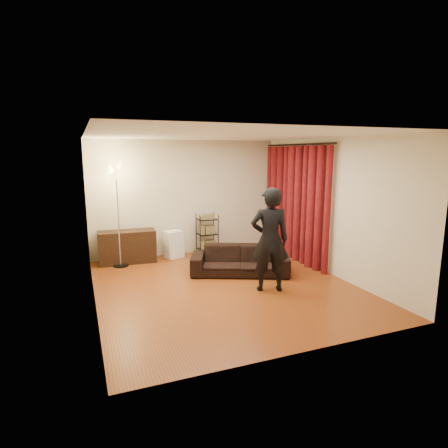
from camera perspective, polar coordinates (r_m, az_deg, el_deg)
name	(u,v)px	position (r m, az deg, el deg)	size (l,w,h in m)	color
floor	(225,286)	(6.95, 0.14, -9.44)	(5.00, 5.00, 0.00)	#933C11
ceiling	(225,135)	(6.53, 0.15, 13.40)	(5.00, 5.00, 0.00)	white
wall_back	(186,198)	(8.95, -5.76, 3.99)	(5.00, 5.00, 0.00)	beige
wall_front	(304,246)	(4.42, 12.16, -3.25)	(5.00, 5.00, 0.00)	beige
wall_left	(90,222)	(6.16, -19.73, 0.30)	(5.00, 5.00, 0.00)	beige
wall_right	(330,207)	(7.71, 15.90, 2.53)	(5.00, 5.00, 0.00)	beige
curtain_rod	(297,145)	(8.51, 11.13, 11.79)	(0.04, 0.04, 2.65)	black
curtain	(295,204)	(8.57, 10.70, 3.05)	(0.22, 2.65, 2.55)	maroon
sofa	(240,260)	(7.54, 2.45, -5.54)	(1.94, 0.76, 0.57)	black
person	(270,240)	(6.55, 6.98, -2.41)	(0.67, 0.44, 1.83)	black
media_cabinet	(127,247)	(8.55, -14.54, -3.38)	(1.23, 0.46, 0.72)	black
storage_boxes	(174,244)	(8.75, -7.64, -3.08)	(0.38, 0.31, 0.64)	white
wire_shelf	(207,234)	(8.93, -2.58, -1.56)	(0.45, 0.31, 0.99)	black
floor_lamp	(118,216)	(8.17, -15.82, 1.18)	(0.39, 0.39, 2.19)	silver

